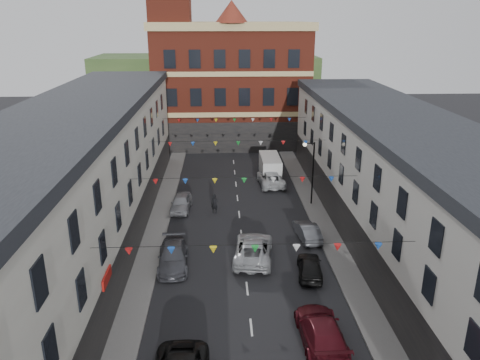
{
  "coord_description": "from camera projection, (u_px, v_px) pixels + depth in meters",
  "views": [
    {
      "loc": [
        -1.61,
        -26.05,
        16.44
      ],
      "look_at": [
        -0.05,
        9.26,
        4.19
      ],
      "focal_mm": 35.0,
      "sensor_mm": 36.0,
      "label": 1
    }
  ],
  "objects": [
    {
      "name": "car_right_f",
      "position": [
        271.0,
        178.0,
        48.44
      ],
      "size": [
        2.77,
        5.41,
        1.46
      ],
      "primitive_type": "imported",
      "rotation": [
        0.0,
        0.0,
        3.21
      ],
      "color": "silver",
      "rests_on": "ground"
    },
    {
      "name": "car_right_c",
      "position": [
        321.0,
        331.0,
        24.7
      ],
      "size": [
        2.31,
        5.43,
        1.56
      ],
      "primitive_type": "imported",
      "rotation": [
        0.0,
        0.0,
        3.16
      ],
      "color": "#4E0F18",
      "rests_on": "ground"
    },
    {
      "name": "car_left_e",
      "position": [
        181.0,
        203.0,
        42.09
      ],
      "size": [
        1.94,
        4.28,
        1.42
      ],
      "primitive_type": "imported",
      "rotation": [
        0.0,
        0.0,
        -0.06
      ],
      "color": "gray",
      "rests_on": "ground"
    },
    {
      "name": "white_van",
      "position": [
        270.0,
        167.0,
        50.84
      ],
      "size": [
        2.02,
        5.22,
        2.31
      ],
      "primitive_type": "cube",
      "rotation": [
        0.0,
        0.0,
        0.0
      ],
      "color": "silver",
      "rests_on": "ground"
    },
    {
      "name": "pavement_right",
      "position": [
        345.0,
        269.0,
        32.19
      ],
      "size": [
        1.8,
        64.0,
        0.15
      ],
      "primitive_type": "cube",
      "color": "#605E5B",
      "rests_on": "ground"
    },
    {
      "name": "clock_tower",
      "position": [
        171.0,
        31.0,
        57.87
      ],
      "size": [
        5.6,
        5.6,
        30.0
      ],
      "color": "maroon",
      "rests_on": "ground"
    },
    {
      "name": "pedestrian",
      "position": [
        215.0,
        204.0,
        41.45
      ],
      "size": [
        0.73,
        0.6,
        1.73
      ],
      "primitive_type": "imported",
      "rotation": [
        0.0,
        0.0,
        -0.34
      ],
      "color": "black",
      "rests_on": "ground"
    },
    {
      "name": "ground",
      "position": [
        247.0,
        289.0,
        30.04
      ],
      "size": [
        160.0,
        160.0,
        0.0
      ],
      "primitive_type": "plane",
      "color": "black",
      "rests_on": "ground"
    },
    {
      "name": "terrace_right",
      "position": [
        430.0,
        210.0,
        29.88
      ],
      "size": [
        8.4,
        56.0,
        9.7
      ],
      "color": "#B8B5AC",
      "rests_on": "ground"
    },
    {
      "name": "moving_car",
      "position": [
        253.0,
        249.0,
        33.55
      ],
      "size": [
        3.34,
        6.0,
        1.59
      ],
      "primitive_type": "imported",
      "rotation": [
        0.0,
        0.0,
        3.01
      ],
      "color": "#A7A9AE",
      "rests_on": "ground"
    },
    {
      "name": "street_lamp",
      "position": [
        311.0,
        165.0,
        42.24
      ],
      "size": [
        1.1,
        0.36,
        6.0
      ],
      "color": "black",
      "rests_on": "ground"
    },
    {
      "name": "civic_building",
      "position": [
        231.0,
        83.0,
        63.19
      ],
      "size": [
        20.6,
        13.3,
        18.5
      ],
      "color": "maroon",
      "rests_on": "ground"
    },
    {
      "name": "car_right_e",
      "position": [
        307.0,
        231.0,
        36.65
      ],
      "size": [
        1.8,
        4.1,
        1.31
      ],
      "primitive_type": "imported",
      "rotation": [
        0.0,
        0.0,
        3.25
      ],
      "color": "#505358",
      "rests_on": "ground"
    },
    {
      "name": "car_right_d",
      "position": [
        310.0,
        266.0,
        31.39
      ],
      "size": [
        2.01,
        4.07,
        1.34
      ],
      "primitive_type": "imported",
      "rotation": [
        0.0,
        0.0,
        3.03
      ],
      "color": "black",
      "rests_on": "ground"
    },
    {
      "name": "distant_hill",
      "position": [
        206.0,
        83.0,
        86.75
      ],
      "size": [
        40.0,
        14.0,
        10.0
      ],
      "primitive_type": "cube",
      "color": "#2D4721",
      "rests_on": "ground"
    },
    {
      "name": "pavement_left",
      "position": [
        144.0,
        274.0,
        31.61
      ],
      "size": [
        1.8,
        64.0,
        0.15
      ],
      "primitive_type": "cube",
      "color": "#605E5B",
      "rests_on": "ground"
    },
    {
      "name": "car_left_d",
      "position": [
        173.0,
        256.0,
        32.6
      ],
      "size": [
        2.31,
        5.11,
        1.45
      ],
      "primitive_type": "imported",
      "rotation": [
        0.0,
        0.0,
        0.05
      ],
      "color": "#45464D",
      "rests_on": "ground"
    },
    {
      "name": "terrace_left",
      "position": [
        56.0,
        209.0,
        28.74
      ],
      "size": [
        8.4,
        56.0,
        10.7
      ],
      "color": "beige",
      "rests_on": "ground"
    }
  ]
}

